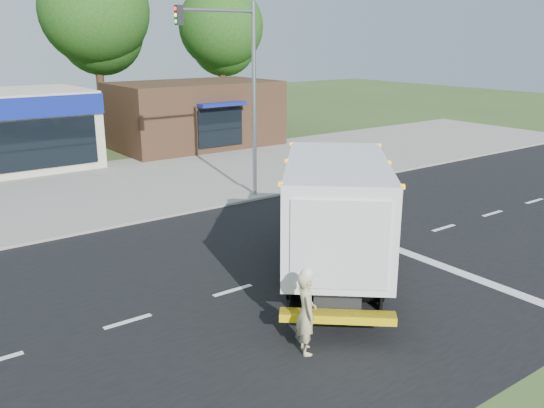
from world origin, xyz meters
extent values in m
plane|color=#385123|center=(0.00, 0.00, 0.00)|extent=(120.00, 120.00, 0.00)
cube|color=black|center=(0.00, 0.00, 0.00)|extent=(60.00, 14.00, 0.02)
cube|color=gray|center=(0.00, 8.20, 0.06)|extent=(60.00, 2.40, 0.12)
cube|color=gray|center=(0.00, 14.00, 0.01)|extent=(60.00, 9.00, 0.02)
cube|color=silver|center=(-6.00, 0.00, 0.02)|extent=(1.20, 0.15, 0.01)
cube|color=silver|center=(-3.00, 0.00, 0.02)|extent=(1.20, 0.15, 0.01)
cube|color=silver|center=(0.00, 0.00, 0.02)|extent=(1.20, 0.15, 0.01)
cube|color=silver|center=(3.00, 0.00, 0.02)|extent=(1.20, 0.15, 0.01)
cube|color=silver|center=(6.00, 0.00, 0.02)|extent=(1.20, 0.15, 0.01)
cube|color=silver|center=(9.00, 0.00, 0.02)|extent=(1.20, 0.15, 0.01)
cube|color=silver|center=(12.00, 0.00, 0.02)|extent=(1.20, 0.15, 0.01)
cube|color=silver|center=(3.00, -3.00, 0.02)|extent=(0.40, 7.00, 0.01)
cube|color=black|center=(-0.62, -1.43, 0.76)|extent=(4.36, 4.80, 0.38)
cube|color=silver|center=(1.89, 1.47, 1.68)|extent=(3.18, 3.16, 2.27)
cube|color=black|center=(2.56, 2.25, 1.89)|extent=(1.66, 1.47, 0.97)
cube|color=white|center=(-0.62, -1.43, 2.27)|extent=(5.51, 5.79, 2.54)
cube|color=silver|center=(-2.41, -3.50, 2.22)|extent=(1.68, 1.47, 2.06)
cube|color=yellow|center=(-2.54, -3.64, 0.60)|extent=(2.21, 1.99, 0.19)
cube|color=orange|center=(-0.62, -1.43, 3.52)|extent=(5.40, 5.66, 0.09)
cylinder|color=black|center=(1.15, 2.18, 0.52)|extent=(0.93, 1.00, 1.04)
cylinder|color=black|center=(2.70, 0.84, 0.52)|extent=(0.93, 1.00, 1.04)
cylinder|color=black|center=(-1.94, -1.30, 0.52)|extent=(0.93, 1.00, 1.04)
cylinder|color=black|center=(-0.30, -2.71, 0.52)|extent=(0.93, 1.00, 1.04)
imported|color=tan|center=(-3.41, -3.60, 0.93)|extent=(0.70, 0.80, 1.86)
sphere|color=white|center=(-3.41, -3.60, 1.83)|extent=(0.28, 0.28, 0.28)
cube|color=#382316|center=(7.00, 20.00, 2.00)|extent=(10.00, 6.00, 4.00)
cube|color=navy|center=(7.00, 16.90, 2.90)|extent=(3.00, 1.20, 0.20)
cube|color=black|center=(7.00, 16.95, 1.50)|extent=(3.00, 0.12, 2.20)
cylinder|color=gray|center=(3.00, 7.60, 4.00)|extent=(0.18, 0.18, 8.00)
cylinder|color=gray|center=(1.30, 7.60, 7.60)|extent=(3.40, 0.12, 0.12)
cube|color=black|center=(-0.30, 7.60, 7.40)|extent=(0.25, 0.25, 0.70)
cylinder|color=#332114|center=(4.00, 28.00, 3.92)|extent=(0.56, 0.56, 7.84)
sphere|color=#1A4A15|center=(4.00, 28.00, 8.40)|extent=(7.39, 7.39, 7.39)
sphere|color=#1A4A15|center=(4.50, 28.50, 6.94)|extent=(5.82, 5.82, 5.82)
cylinder|color=#332114|center=(14.00, 28.00, 3.50)|extent=(0.56, 0.56, 7.00)
sphere|color=#1A4A15|center=(14.00, 28.00, 7.50)|extent=(6.60, 6.60, 6.60)
sphere|color=#1A4A15|center=(14.50, 28.50, 6.20)|extent=(5.20, 5.20, 5.20)
camera|label=1|loc=(-10.63, -12.16, 6.59)|focal=38.00mm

